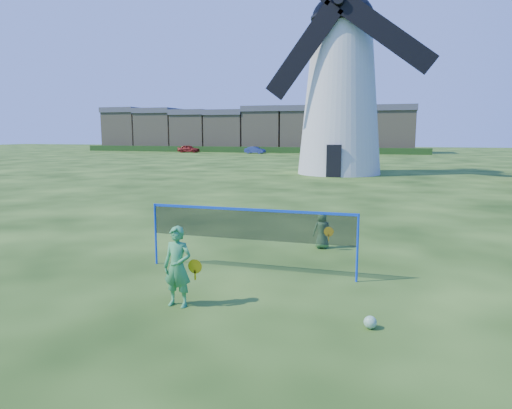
{
  "coord_description": "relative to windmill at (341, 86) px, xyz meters",
  "views": [
    {
      "loc": [
        3.54,
        -10.54,
        3.29
      ],
      "look_at": [
        0.2,
        0.5,
        1.5
      ],
      "focal_mm": 32.27,
      "sensor_mm": 36.0,
      "label": 1
    }
  ],
  "objects": [
    {
      "name": "terraced_houses",
      "position": [
        -21.98,
        44.32,
        -3.03
      ],
      "size": [
        58.83,
        8.4,
        8.32
      ],
      "color": "#8D7F5E",
      "rests_on": "ground"
    },
    {
      "name": "windmill",
      "position": [
        0.0,
        0.0,
        0.0
      ],
      "size": [
        14.19,
        6.7,
        20.03
      ],
      "color": "silver",
      "rests_on": "ground"
    },
    {
      "name": "car_left",
      "position": [
        -29.93,
        35.11,
        -6.4
      ],
      "size": [
        3.9,
        1.73,
        1.3
      ],
      "primitive_type": "imported",
      "rotation": [
        0.0,
        0.0,
        1.62
      ],
      "color": "maroon",
      "rests_on": "ground"
    },
    {
      "name": "badminton_net",
      "position": [
        1.22,
        -28.09,
        -5.91
      ],
      "size": [
        5.05,
        0.05,
        1.55
      ],
      "color": "blue",
      "rests_on": "ground"
    },
    {
      "name": "car_right",
      "position": [
        -17.81,
        34.82,
        -6.48
      ],
      "size": [
        3.59,
        1.72,
        1.14
      ],
      "primitive_type": "imported",
      "rotation": [
        0.0,
        0.0,
        1.42
      ],
      "color": "navy",
      "rests_on": "ground"
    },
    {
      "name": "player_boy",
      "position": [
        2.51,
        -25.26,
        -6.52
      ],
      "size": [
        0.66,
        0.5,
        1.07
      ],
      "rotation": [
        0.0,
        0.0,
        3.5
      ],
      "color": "#4B833F",
      "rests_on": "ground"
    },
    {
      "name": "ground",
      "position": [
        0.9,
        -27.68,
        -7.05
      ],
      "size": [
        220.0,
        220.0,
        0.0
      ],
      "primitive_type": "plane",
      "color": "black",
      "rests_on": "ground"
    },
    {
      "name": "player_girl",
      "position": [
        0.56,
        -30.56,
        -6.27
      ],
      "size": [
        0.71,
        0.4,
        1.56
      ],
      "rotation": [
        0.0,
        0.0,
        -0.05
      ],
      "color": "#3E9B54",
      "rests_on": "ground"
    },
    {
      "name": "hedge",
      "position": [
        -21.1,
        38.32,
        -6.55
      ],
      "size": [
        62.0,
        0.8,
        1.0
      ],
      "primitive_type": "cube",
      "color": "#193814",
      "rests_on": "ground"
    },
    {
      "name": "play_ball",
      "position": [
        4.15,
        -30.56,
        -6.94
      ],
      "size": [
        0.22,
        0.22,
        0.22
      ],
      "primitive_type": "sphere",
      "color": "green",
      "rests_on": "ground"
    }
  ]
}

